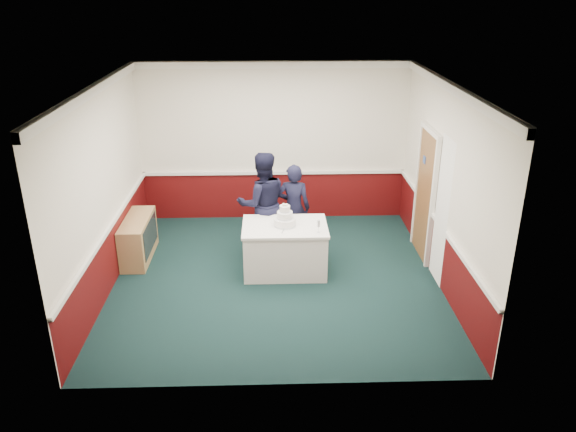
{
  "coord_description": "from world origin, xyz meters",
  "views": [
    {
      "loc": [
        -0.06,
        -7.72,
        4.31
      ],
      "look_at": [
        0.18,
        -0.1,
        1.1
      ],
      "focal_mm": 35.0,
      "sensor_mm": 36.0,
      "label": 1
    }
  ],
  "objects_px": {
    "person_man": "(263,204)",
    "person_woman": "(294,208)",
    "sideboard": "(138,238)",
    "cake_knife": "(283,231)",
    "champagne_flute": "(319,224)",
    "cake_table": "(285,248)",
    "wedding_cake": "(285,219)"
  },
  "relations": [
    {
      "from": "cake_knife",
      "to": "person_woman",
      "type": "xyz_separation_m",
      "value": [
        0.2,
        0.99,
        -0.03
      ]
    },
    {
      "from": "wedding_cake",
      "to": "champagne_flute",
      "type": "height_order",
      "value": "wedding_cake"
    },
    {
      "from": "person_man",
      "to": "champagne_flute",
      "type": "bearing_deg",
      "value": 119.53
    },
    {
      "from": "cake_knife",
      "to": "champagne_flute",
      "type": "bearing_deg",
      "value": 5.11
    },
    {
      "from": "cake_table",
      "to": "wedding_cake",
      "type": "height_order",
      "value": "wedding_cake"
    },
    {
      "from": "cake_table",
      "to": "cake_knife",
      "type": "xyz_separation_m",
      "value": [
        -0.03,
        -0.2,
        0.39
      ]
    },
    {
      "from": "cake_knife",
      "to": "person_man",
      "type": "distance_m",
      "value": 0.96
    },
    {
      "from": "sideboard",
      "to": "cake_knife",
      "type": "xyz_separation_m",
      "value": [
        2.39,
        -0.74,
        0.44
      ]
    },
    {
      "from": "champagne_flute",
      "to": "wedding_cake",
      "type": "bearing_deg",
      "value": 150.75
    },
    {
      "from": "person_man",
      "to": "cake_knife",
      "type": "bearing_deg",
      "value": 98.23
    },
    {
      "from": "sideboard",
      "to": "wedding_cake",
      "type": "distance_m",
      "value": 2.54
    },
    {
      "from": "cake_knife",
      "to": "champagne_flute",
      "type": "xyz_separation_m",
      "value": [
        0.53,
        -0.08,
        0.14
      ]
    },
    {
      "from": "cake_table",
      "to": "champagne_flute",
      "type": "xyz_separation_m",
      "value": [
        0.5,
        -0.28,
        0.53
      ]
    },
    {
      "from": "person_man",
      "to": "person_woman",
      "type": "relative_size",
      "value": 1.16
    },
    {
      "from": "cake_knife",
      "to": "champagne_flute",
      "type": "relative_size",
      "value": 1.07
    },
    {
      "from": "person_man",
      "to": "person_woman",
      "type": "distance_m",
      "value": 0.54
    },
    {
      "from": "cake_knife",
      "to": "person_man",
      "type": "bearing_deg",
      "value": 123.35
    },
    {
      "from": "person_man",
      "to": "person_woman",
      "type": "height_order",
      "value": "person_man"
    },
    {
      "from": "cake_table",
      "to": "wedding_cake",
      "type": "bearing_deg",
      "value": 90.0
    },
    {
      "from": "champagne_flute",
      "to": "person_man",
      "type": "distance_m",
      "value": 1.3
    },
    {
      "from": "sideboard",
      "to": "wedding_cake",
      "type": "xyz_separation_m",
      "value": [
        2.42,
        -0.54,
        0.55
      ]
    },
    {
      "from": "wedding_cake",
      "to": "cake_table",
      "type": "bearing_deg",
      "value": -90.0
    },
    {
      "from": "cake_table",
      "to": "champagne_flute",
      "type": "bearing_deg",
      "value": -29.25
    },
    {
      "from": "person_man",
      "to": "person_woman",
      "type": "bearing_deg",
      "value": 178.45
    },
    {
      "from": "cake_knife",
      "to": "sideboard",
      "type": "bearing_deg",
      "value": 176.5
    },
    {
      "from": "cake_knife",
      "to": "champagne_flute",
      "type": "distance_m",
      "value": 0.55
    },
    {
      "from": "champagne_flute",
      "to": "person_woman",
      "type": "distance_m",
      "value": 1.13
    },
    {
      "from": "wedding_cake",
      "to": "cake_knife",
      "type": "bearing_deg",
      "value": -98.53
    },
    {
      "from": "champagne_flute",
      "to": "person_man",
      "type": "bearing_deg",
      "value": 130.95
    },
    {
      "from": "wedding_cake",
      "to": "cake_knife",
      "type": "distance_m",
      "value": 0.23
    },
    {
      "from": "champagne_flute",
      "to": "person_woman",
      "type": "relative_size",
      "value": 0.13
    },
    {
      "from": "sideboard",
      "to": "cake_knife",
      "type": "bearing_deg",
      "value": -17.19
    }
  ]
}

